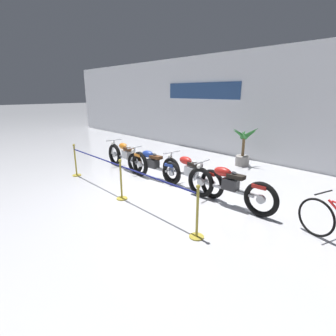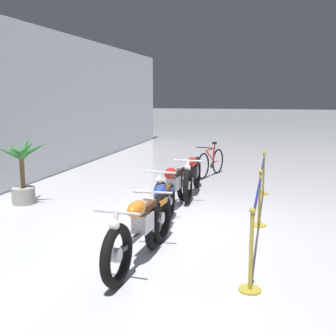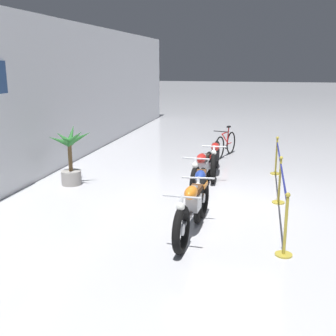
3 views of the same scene
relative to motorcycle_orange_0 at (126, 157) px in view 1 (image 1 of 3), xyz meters
name	(u,v)px [view 1 (image 1 of 3)]	position (x,y,z in m)	size (l,w,h in m)	color
ground_plane	(154,189)	(2.08, -0.50, -0.48)	(120.00, 120.00, 0.00)	silver
back_wall	(254,106)	(2.07, 4.63, 1.62)	(28.00, 0.29, 4.20)	white
motorcycle_orange_0	(126,157)	(0.00, 0.00, 0.00)	(2.51, 0.62, 0.98)	black
motorcycle_blue_1	(152,165)	(1.32, 0.05, -0.03)	(2.32, 0.62, 0.92)	black
motorcycle_red_2	(190,173)	(2.78, 0.22, -0.01)	(2.38, 0.62, 0.96)	black
motorcycle_red_3	(228,186)	(4.16, 0.06, 0.00)	(2.42, 0.62, 0.98)	black
potted_palm_left_of_row	(243,147)	(2.43, 3.49, 0.20)	(1.04, 1.00, 1.51)	gray
stanchion_far_left	(98,165)	(0.91, -1.57, 0.17)	(5.27, 0.28, 1.05)	gold
stanchion_mid_left	(121,186)	(2.09, -1.57, -0.13)	(0.28, 0.28, 1.05)	gold
stanchion_mid_right	(197,220)	(4.61, -1.57, -0.13)	(0.28, 0.28, 1.05)	gold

